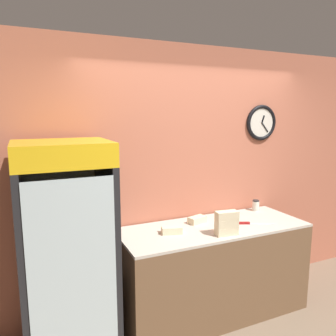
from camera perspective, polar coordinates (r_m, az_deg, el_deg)
name	(u,v)px	position (r m, az deg, el deg)	size (l,w,h in m)	color
wall_back	(195,175)	(3.53, 4.78, -1.30)	(5.20, 0.10, 2.70)	#B7664C
prep_counter	(213,270)	(3.49, 7.82, -17.11)	(1.88, 0.71, 0.92)	brown
beverage_cooler	(66,240)	(2.87, -17.41, -11.87)	(0.72, 0.73, 1.81)	black
sandwich_stack_bottom	(226,231)	(3.09, 10.13, -10.73)	(0.21, 0.11, 0.07)	beige
sandwich_stack_middle	(227,223)	(3.07, 10.17, -9.43)	(0.21, 0.12, 0.07)	beige
sandwich_stack_top	(227,215)	(3.04, 10.21, -8.11)	(0.21, 0.12, 0.07)	beige
sandwich_flat_left	(172,230)	(3.08, 0.65, -10.76)	(0.20, 0.14, 0.06)	beige
sandwich_flat_right	(197,220)	(3.37, 5.08, -8.97)	(0.20, 0.14, 0.07)	beige
chefs_knife	(252,223)	(3.43, 14.35, -9.32)	(0.36, 0.18, 0.02)	silver
condiment_jar	(256,205)	(3.89, 15.03, -6.31)	(0.08, 0.08, 0.12)	silver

